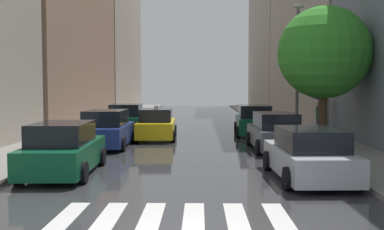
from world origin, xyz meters
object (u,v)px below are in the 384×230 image
at_px(parked_car_right_second, 275,132).
at_px(parked_car_left_second, 107,130).
at_px(pedestrian_by_kerb, 319,106).
at_px(parked_car_right_third, 254,121).
at_px(parked_car_right_nearest, 309,155).
at_px(street_tree_right, 324,53).
at_px(parked_car_left_third, 127,120).
at_px(parked_car_left_nearest, 64,150).
at_px(taxi_midroad, 156,125).
at_px(lamp_post_right, 297,61).

bearing_deg(parked_car_right_second, parked_car_left_second, 82.65).
bearing_deg(pedestrian_by_kerb, parked_car_right_third, 27.22).
bearing_deg(parked_car_right_nearest, street_tree_right, -20.30).
height_order(parked_car_left_third, pedestrian_by_kerb, pedestrian_by_kerb).
distance_m(parked_car_left_nearest, taxi_midroad, 9.86).
bearing_deg(taxi_midroad, lamp_post_right, -96.50).
xyz_separation_m(pedestrian_by_kerb, street_tree_right, (-1.03, -4.55, 2.56)).
distance_m(taxi_midroad, pedestrian_by_kerb, 8.98).
distance_m(parked_car_left_third, pedestrian_by_kerb, 11.09).
xyz_separation_m(parked_car_right_nearest, taxi_midroad, (-5.56, 10.38, 0.03)).
distance_m(parked_car_left_second, parked_car_left_third, 6.04).
relative_size(parked_car_right_nearest, parked_car_right_third, 0.95).
bearing_deg(parked_car_left_second, parked_car_right_nearest, -133.82).
xyz_separation_m(taxi_midroad, lamp_post_right, (7.29, -0.60, 3.33)).
height_order(parked_car_left_second, street_tree_right, street_tree_right).
distance_m(parked_car_left_third, street_tree_right, 12.21).
height_order(parked_car_left_third, parked_car_right_nearest, parked_car_left_third).
height_order(parked_car_left_nearest, street_tree_right, street_tree_right).
xyz_separation_m(pedestrian_by_kerb, lamp_post_right, (-1.58, -1.65, 2.36)).
height_order(parked_car_left_third, street_tree_right, street_tree_right).
xyz_separation_m(parked_car_right_second, parked_car_right_third, (-0.15, 6.23, 0.03)).
distance_m(parked_car_left_nearest, pedestrian_by_kerb, 15.29).
distance_m(parked_car_left_nearest, parked_car_left_second, 6.41).
height_order(parked_car_left_second, parked_car_left_third, parked_car_left_third).
bearing_deg(parked_car_right_third, street_tree_right, -154.96).
relative_size(parked_car_right_second, street_tree_right, 0.75).
bearing_deg(street_tree_right, parked_car_left_third, 147.51).
relative_size(parked_car_left_nearest, street_tree_right, 0.75).
bearing_deg(parked_car_left_third, parked_car_right_third, -96.21).
relative_size(parked_car_left_nearest, parked_car_left_third, 1.05).
distance_m(parked_car_left_third, taxi_midroad, 3.46).
relative_size(parked_car_right_second, lamp_post_right, 0.69).
relative_size(parked_car_right_second, taxi_midroad, 1.02).
bearing_deg(parked_car_left_second, street_tree_right, -91.86).
bearing_deg(parked_car_left_nearest, lamp_post_right, -48.09).
xyz_separation_m(parked_car_left_second, parked_car_right_nearest, (7.53, -7.13, -0.07)).
height_order(parked_car_left_second, taxi_midroad, taxi_midroad).
bearing_deg(parked_car_right_second, pedestrian_by_kerb, -34.08).
bearing_deg(parked_car_right_second, lamp_post_right, -27.45).
relative_size(parked_car_left_nearest, parked_car_right_second, 0.99).
xyz_separation_m(parked_car_right_nearest, parked_car_right_second, (0.04, 6.34, 0.04)).
xyz_separation_m(parked_car_left_nearest, parked_car_left_second, (0.03, 6.41, 0.03)).
relative_size(street_tree_right, lamp_post_right, 0.91).
xyz_separation_m(parked_car_left_second, pedestrian_by_kerb, (10.84, 4.29, 0.93)).
distance_m(parked_car_left_second, street_tree_right, 10.41).
height_order(parked_car_right_third, lamp_post_right, lamp_post_right).
distance_m(parked_car_right_third, pedestrian_by_kerb, 3.72).
relative_size(parked_car_left_third, parked_car_right_third, 0.92).
bearing_deg(parked_car_left_third, lamp_post_right, -111.58).
bearing_deg(parked_car_right_nearest, parked_car_left_nearest, 82.54).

